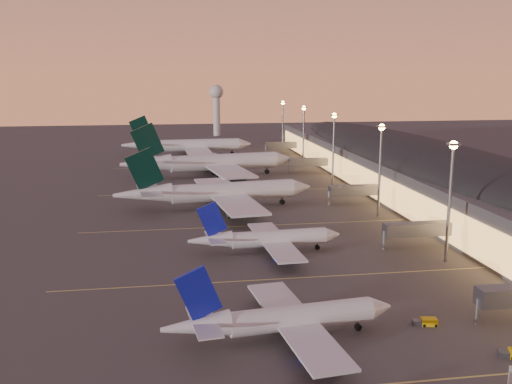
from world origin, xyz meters
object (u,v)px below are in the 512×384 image
object	(u,v)px
radar_tower	(217,101)
airliner_narrow_south	(282,319)
airliner_wide_mid	(210,163)
airliner_narrow_north	(266,239)
airliner_wide_far	(188,146)
baggage_tug_b	(426,322)
airliner_wide_near	(216,192)

from	to	relation	value
radar_tower	airliner_narrow_south	bearing A→B (deg)	-93.13
airliner_narrow_south	airliner_wide_mid	world-z (taller)	airliner_wide_mid
airliner_narrow_north	airliner_wide_far	size ratio (longest dim) A/B	0.56
airliner_wide_far	baggage_tug_b	size ratio (longest dim) A/B	15.64
airliner_narrow_south	airliner_wide_near	size ratio (longest dim) A/B	0.61
airliner_narrow_south	airliner_wide_near	bearing A→B (deg)	84.93
airliner_wide_mid	radar_tower	size ratio (longest dim) A/B	2.08
airliner_narrow_north	airliner_wide_near	size ratio (longest dim) A/B	0.58
airliner_wide_near	radar_tower	distance (m)	205.43
airliner_narrow_south	airliner_wide_far	xyz separation A→B (m)	(-6.32, 198.84, 1.82)
airliner_narrow_south	baggage_tug_b	bearing A→B (deg)	-2.72
airliner_wide_far	baggage_tug_b	bearing A→B (deg)	-83.62
airliner_wide_near	airliner_wide_far	distance (m)	112.18
airliner_narrow_north	airliner_wide_mid	size ratio (longest dim) A/B	0.51
baggage_tug_b	airliner_wide_far	bearing A→B (deg)	108.37
airliner_wide_near	baggage_tug_b	world-z (taller)	airliner_wide_near
airliner_narrow_north	airliner_wide_near	xyz separation A→B (m)	(-7.20, 44.32, 1.69)
airliner_narrow_north	baggage_tug_b	size ratio (longest dim) A/B	8.70
radar_tower	baggage_tug_b	world-z (taller)	radar_tower
airliner_wide_mid	radar_tower	distance (m)	152.47
airliner_narrow_north	airliner_wide_far	distance (m)	156.84
airliner_wide_mid	radar_tower	world-z (taller)	radar_tower
radar_tower	baggage_tug_b	size ratio (longest dim) A/B	8.12
airliner_narrow_north	radar_tower	size ratio (longest dim) A/B	1.07
airliner_wide_mid	airliner_wide_near	bearing A→B (deg)	-101.32
airliner_wide_far	airliner_wide_near	bearing A→B (deg)	-90.21
airliner_narrow_south	airliner_narrow_north	xyz separation A→B (m)	(4.95, 42.41, -0.12)
airliner_narrow_north	airliner_wide_near	distance (m)	44.93
radar_tower	airliner_narrow_north	bearing A→B (deg)	-92.52
airliner_narrow_south	airliner_wide_far	bearing A→B (deg)	85.26
airliner_narrow_south	airliner_narrow_north	world-z (taller)	airliner_narrow_south
airliner_wide_mid	baggage_tug_b	bearing A→B (deg)	-89.26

